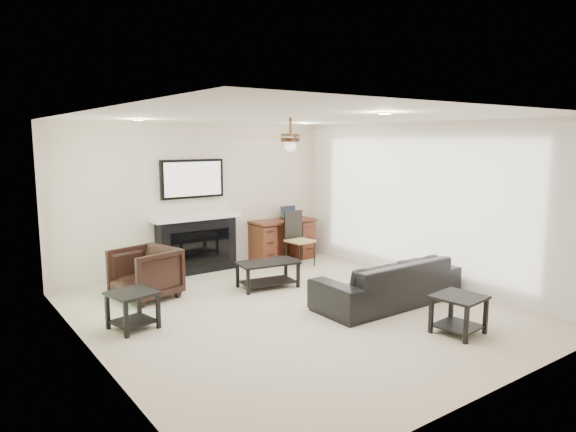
{
  "coord_description": "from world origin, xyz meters",
  "views": [
    {
      "loc": [
        -3.83,
        -5.16,
        2.22
      ],
      "look_at": [
        0.32,
        0.6,
        1.17
      ],
      "focal_mm": 32.0,
      "sensor_mm": 36.0,
      "label": 1
    }
  ],
  "objects_px": {
    "sofa": "(387,281)",
    "coffee_table": "(268,275)",
    "armchair": "(145,273)",
    "desk": "(282,240)",
    "fireplace_unit": "(197,217)"
  },
  "relations": [
    {
      "from": "sofa",
      "to": "coffee_table",
      "type": "xyz_separation_m",
      "value": [
        -0.9,
        1.6,
        -0.11
      ]
    },
    {
      "from": "armchair",
      "to": "coffee_table",
      "type": "distance_m",
      "value": 1.79
    },
    {
      "from": "desk",
      "to": "armchair",
      "type": "bearing_deg",
      "value": -164.68
    },
    {
      "from": "desk",
      "to": "sofa",
      "type": "bearing_deg",
      "value": -96.25
    },
    {
      "from": "fireplace_unit",
      "to": "desk",
      "type": "bearing_deg",
      "value": -2.79
    },
    {
      "from": "sofa",
      "to": "fireplace_unit",
      "type": "bearing_deg",
      "value": -65.59
    },
    {
      "from": "sofa",
      "to": "armchair",
      "type": "bearing_deg",
      "value": -39.45
    },
    {
      "from": "sofa",
      "to": "armchair",
      "type": "relative_size",
      "value": 2.67
    },
    {
      "from": "armchair",
      "to": "coffee_table",
      "type": "relative_size",
      "value": 0.89
    },
    {
      "from": "armchair",
      "to": "fireplace_unit",
      "type": "relative_size",
      "value": 0.42
    },
    {
      "from": "armchair",
      "to": "coffee_table",
      "type": "height_order",
      "value": "armchair"
    },
    {
      "from": "fireplace_unit",
      "to": "desk",
      "type": "xyz_separation_m",
      "value": [
        1.69,
        -0.08,
        -0.57
      ]
    },
    {
      "from": "fireplace_unit",
      "to": "desk",
      "type": "height_order",
      "value": "fireplace_unit"
    },
    {
      "from": "sofa",
      "to": "fireplace_unit",
      "type": "distance_m",
      "value": 3.39
    },
    {
      "from": "coffee_table",
      "to": "desk",
      "type": "xyz_separation_m",
      "value": [
        1.22,
        1.35,
        0.18
      ]
    }
  ]
}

